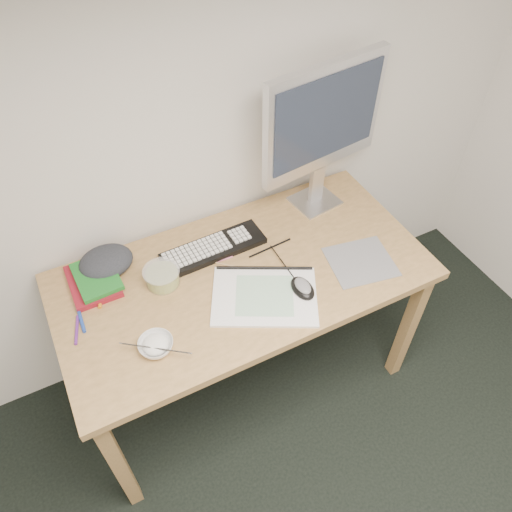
{
  "coord_description": "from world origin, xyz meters",
  "views": [
    {
      "loc": [
        -0.22,
        0.32,
        2.17
      ],
      "look_at": [
        0.34,
        1.42,
        0.83
      ],
      "focal_mm": 35.0,
      "sensor_mm": 36.0,
      "label": 1
    }
  ],
  "objects_px": {
    "keyboard": "(213,248)",
    "sketchpad": "(264,296)",
    "desk": "(243,287)",
    "monitor": "(324,122)",
    "rice_bowl": "(156,345)"
  },
  "relations": [
    {
      "from": "keyboard",
      "to": "rice_bowl",
      "type": "relative_size",
      "value": 3.51
    },
    {
      "from": "monitor",
      "to": "rice_bowl",
      "type": "bearing_deg",
      "value": -162.88
    },
    {
      "from": "sketchpad",
      "to": "keyboard",
      "type": "bearing_deg",
      "value": 130.87
    },
    {
      "from": "desk",
      "to": "rice_bowl",
      "type": "height_order",
      "value": "rice_bowl"
    },
    {
      "from": "desk",
      "to": "monitor",
      "type": "xyz_separation_m",
      "value": [
        0.46,
        0.23,
        0.47
      ]
    },
    {
      "from": "desk",
      "to": "rice_bowl",
      "type": "bearing_deg",
      "value": -157.56
    },
    {
      "from": "keyboard",
      "to": "rice_bowl",
      "type": "bearing_deg",
      "value": -138.93
    },
    {
      "from": "sketchpad",
      "to": "keyboard",
      "type": "distance_m",
      "value": 0.3
    },
    {
      "from": "keyboard",
      "to": "monitor",
      "type": "relative_size",
      "value": 0.66
    },
    {
      "from": "keyboard",
      "to": "monitor",
      "type": "bearing_deg",
      "value": 6.03
    },
    {
      "from": "sketchpad",
      "to": "monitor",
      "type": "distance_m",
      "value": 0.69
    },
    {
      "from": "keyboard",
      "to": "sketchpad",
      "type": "bearing_deg",
      "value": -78.46
    },
    {
      "from": "keyboard",
      "to": "rice_bowl",
      "type": "xyz_separation_m",
      "value": [
        -0.35,
        -0.32,
        0.01
      ]
    },
    {
      "from": "rice_bowl",
      "to": "desk",
      "type": "bearing_deg",
      "value": 22.44
    },
    {
      "from": "desk",
      "to": "keyboard",
      "type": "bearing_deg",
      "value": 107.76
    }
  ]
}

